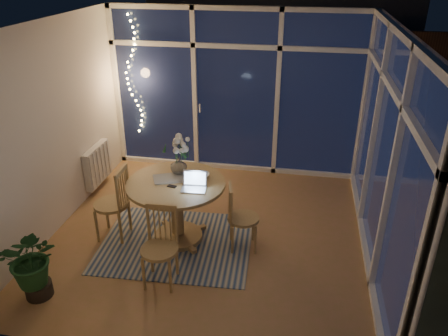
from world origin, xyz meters
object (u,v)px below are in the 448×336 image
(chair_left, at_px, (111,203))
(potted_plant, at_px, (34,267))
(laptop, at_px, (193,182))
(chair_right, at_px, (243,217))
(dining_table, at_px, (177,211))
(flower_vase, at_px, (179,166))
(chair_front, at_px, (159,248))

(chair_left, height_order, potted_plant, chair_left)
(chair_left, relative_size, laptop, 3.47)
(chair_right, relative_size, laptop, 3.06)
(dining_table, height_order, chair_left, chair_left)
(dining_table, bearing_deg, flower_vase, 96.26)
(chair_right, distance_m, potted_plant, 2.35)
(chair_front, bearing_deg, chair_right, 43.74)
(chair_right, height_order, flower_vase, flower_vase)
(laptop, bearing_deg, potted_plant, -145.41)
(chair_right, bearing_deg, chair_front, 123.22)
(chair_left, distance_m, laptop, 1.16)
(dining_table, relative_size, chair_front, 1.30)
(chair_right, xyz_separation_m, chair_front, (-0.79, -0.81, 0.02))
(dining_table, xyz_separation_m, chair_left, (-0.82, -0.08, 0.09))
(dining_table, bearing_deg, potted_plant, -132.92)
(dining_table, distance_m, laptop, 0.59)
(dining_table, distance_m, potted_plant, 1.72)
(dining_table, relative_size, potted_plant, 1.57)
(chair_right, height_order, laptop, laptop)
(potted_plant, bearing_deg, chair_right, 31.88)
(flower_vase, xyz_separation_m, potted_plant, (-1.14, -1.51, -0.54))
(chair_right, xyz_separation_m, flower_vase, (-0.85, 0.26, 0.48))
(potted_plant, bearing_deg, laptop, 38.29)
(dining_table, xyz_separation_m, chair_right, (0.83, -0.02, 0.03))
(dining_table, xyz_separation_m, potted_plant, (-1.17, -1.26, -0.03))
(flower_vase, distance_m, potted_plant, 1.97)
(laptop, xyz_separation_m, flower_vase, (-0.28, 0.38, 0.00))
(laptop, xyz_separation_m, potted_plant, (-1.43, -1.13, -0.54))
(chair_left, height_order, laptop, laptop)
(chair_left, height_order, chair_right, chair_left)
(flower_vase, bearing_deg, chair_left, -157.39)
(dining_table, height_order, chair_front, chair_front)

